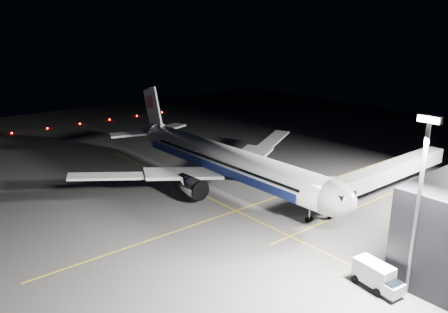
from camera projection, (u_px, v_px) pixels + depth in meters
ground at (226, 186)px, 83.63m from camera, size 200.00×200.00×0.00m
guide_line_main at (262, 202)px, 76.22m from camera, size 0.25×80.00×0.01m
guide_line_cross at (200, 194)px, 79.98m from camera, size 70.00×0.25×0.01m
guide_line_side at (355, 209)px, 73.40m from camera, size 0.25×40.00×0.01m
airliner at (222, 159)px, 82.96m from camera, size 61.48×54.22×16.64m
jet_bridge at (384, 173)px, 76.99m from camera, size 3.60×34.40×6.30m
floodlight_mast_south at (420, 192)px, 46.80m from camera, size 2.40×0.67×20.70m
taxiway_lights at (80, 124)px, 136.95m from camera, size 0.44×60.44×0.44m
service_truck at (377, 276)px, 50.60m from camera, size 6.20×3.20×3.04m
baggage_tug at (247, 154)px, 101.98m from camera, size 2.97×2.60×1.85m
safety_cone_a at (281, 174)px, 89.50m from camera, size 0.42×0.42×0.62m
safety_cone_b at (280, 183)px, 84.47m from camera, size 0.37×0.37×0.55m
safety_cone_c at (267, 167)px, 94.14m from camera, size 0.39×0.39×0.59m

